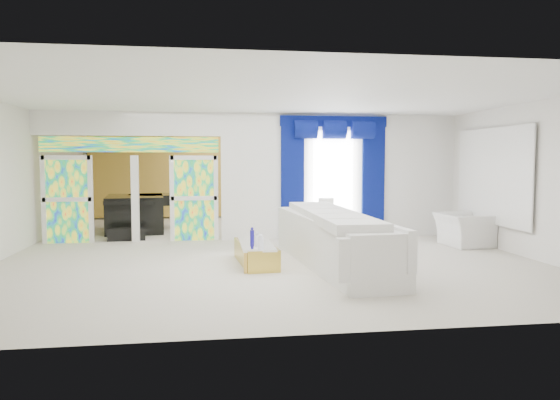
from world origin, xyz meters
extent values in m
plane|color=#B7AF9E|center=(0.00, 0.00, 0.00)|extent=(12.00, 12.00, 0.00)
cube|color=white|center=(2.15, 1.00, 1.50)|extent=(5.70, 0.18, 3.00)
cube|color=white|center=(-2.85, 1.00, 2.73)|extent=(4.30, 0.18, 0.55)
cube|color=#994C3F|center=(-4.28, 1.00, 1.00)|extent=(0.95, 0.04, 2.00)
cube|color=#994C3F|center=(-1.42, 1.00, 1.00)|extent=(0.95, 0.04, 2.00)
cube|color=#994C3F|center=(-2.85, 1.00, 2.25)|extent=(4.00, 0.05, 0.35)
cube|color=white|center=(1.90, 0.90, 1.45)|extent=(1.00, 0.02, 2.30)
cube|color=#031445|center=(0.90, 0.87, 1.40)|extent=(0.55, 0.10, 2.80)
cube|color=#031445|center=(2.90, 0.87, 1.40)|extent=(0.55, 0.10, 2.80)
cube|color=#031445|center=(1.90, 0.87, 2.82)|extent=(2.60, 0.12, 0.25)
cube|color=white|center=(4.94, -1.00, 1.55)|extent=(0.04, 2.70, 1.90)
cube|color=gold|center=(0.00, 5.90, 1.50)|extent=(9.70, 0.12, 2.90)
cube|color=silver|center=(1.08, -2.33, 0.43)|extent=(1.32, 4.59, 0.86)
cube|color=gold|center=(-0.27, -2.03, 0.19)|extent=(0.69, 1.73, 0.38)
cube|color=silver|center=(1.96, 0.57, 0.21)|extent=(1.27, 0.41, 0.42)
cylinder|color=white|center=(1.66, 0.57, 0.71)|extent=(0.36, 0.36, 0.58)
imported|color=silver|center=(4.47, -0.69, 0.36)|extent=(1.03, 1.16, 0.72)
cube|color=black|center=(-3.02, 2.83, 0.48)|extent=(1.62, 2.02, 0.95)
cube|color=black|center=(-3.02, 1.23, 0.14)|extent=(0.89, 0.42, 0.29)
cube|color=tan|center=(-4.67, 2.07, 0.41)|extent=(0.59, 0.54, 0.81)
sphere|color=gold|center=(-2.30, 3.40, 2.65)|extent=(0.60, 0.60, 0.60)
cylinder|color=silver|center=(-0.21, -1.73, 0.43)|extent=(0.11, 0.11, 0.11)
cylinder|color=white|center=(-0.21, -2.39, 0.45)|extent=(0.10, 0.10, 0.15)
cylinder|color=navy|center=(-0.29, -1.54, 0.47)|extent=(0.08, 0.08, 0.18)
camera|label=1|loc=(-1.17, -11.38, 1.87)|focal=33.42mm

